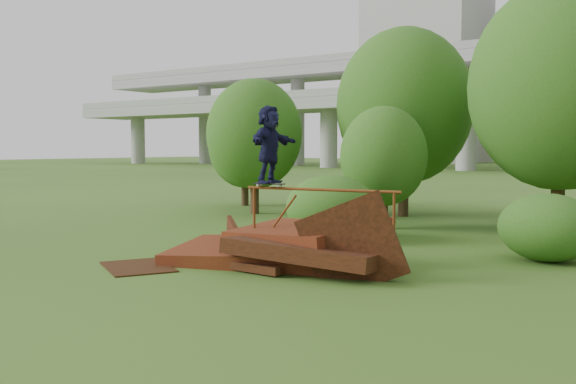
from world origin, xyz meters
The scene contains 15 objects.
ground centered at (0.00, 0.00, 0.00)m, with size 240.00×240.00×0.00m, color #2D5116.
scrap_pile centered at (-0.67, 1.70, 0.37)m, with size 6.07×3.69×2.27m.
grind_rail centered at (0.08, 1.97, 1.31)m, with size 3.58×0.59×1.72m.
skateboard centered at (-1.16, 1.78, 1.78)m, with size 0.74×0.30×0.08m.
skater centered at (-1.16, 1.78, 2.67)m, with size 1.62×0.52×1.74m, color #131435.
flat_plate centered at (-3.10, -0.39, 0.01)m, with size 1.84×1.31×0.03m, color #321A0A.
tree_0 centered at (-8.11, 9.93, 3.12)m, with size 3.74×3.74×5.27m.
tree_1 centered at (-2.94, 12.46, 4.13)m, with size 5.07×5.07×7.06m.
tree_2 centered at (-1.88, 8.73, 2.31)m, with size 2.78×2.78×3.92m.
tree_3 centered at (2.92, 10.89, 4.44)m, with size 5.47×5.47×7.59m.
tree_6 centered at (-10.65, 12.43, 2.65)m, with size 3.24×3.24×4.52m.
shrub_left centered at (-1.91, 5.64, 0.91)m, with size 2.64×2.43×1.82m, color #1C4412.
shrub_right centered at (3.92, 5.56, 0.78)m, with size 2.20×2.02×1.56m, color #1C4412.
building_left centered at (-38.00, 95.00, 17.50)m, with size 18.00×16.00×35.00m, color #9E9E99.
building_right centered at (-16.00, 102.00, 14.00)m, with size 14.00×14.00×28.00m, color #9E9E99.
Camera 1 is at (7.56, -9.66, 2.60)m, focal length 40.00 mm.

